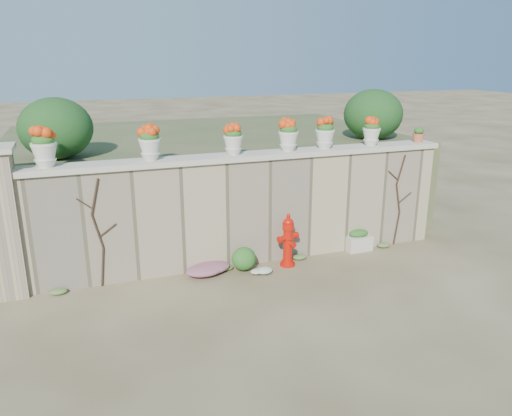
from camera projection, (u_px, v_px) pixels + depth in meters
name	position (u px, v px, depth m)	size (l,w,h in m)	color
ground	(282.00, 302.00, 8.05)	(80.00, 80.00, 0.00)	brown
stone_wall	(246.00, 211.00, 9.37)	(8.00, 0.40, 2.00)	tan
wall_cap	(246.00, 156.00, 9.06)	(8.10, 0.52, 0.10)	beige
gate_pillar	(0.00, 222.00, 7.96)	(0.72, 0.72, 2.48)	tan
raised_fill	(205.00, 174.00, 12.25)	(9.00, 6.00, 2.00)	#384C23
back_shrub_left	(56.00, 128.00, 8.97)	(1.30, 1.30, 1.10)	#143814
back_shrub_right	(373.00, 114.00, 11.09)	(1.30, 1.30, 1.10)	#143814
vine_left	(99.00, 232.00, 8.32)	(0.60, 0.04, 1.91)	black
vine_right	(399.00, 199.00, 10.22)	(0.60, 0.04, 1.91)	black
fire_hydrant	(288.00, 240.00, 9.30)	(0.44, 0.31, 1.02)	red
planter_box	(358.00, 241.00, 10.13)	(0.53, 0.32, 0.44)	beige
green_shrub	(247.00, 257.00, 9.11)	(0.59, 0.53, 0.56)	#1E5119
magenta_clump	(205.00, 267.00, 9.04)	(0.96, 0.64, 0.26)	#BB2582
white_flowers	(261.00, 270.00, 9.03)	(0.47, 0.38, 0.17)	white
urn_pot_0	(44.00, 148.00, 7.88)	(0.40, 0.40, 0.63)	beige
urn_pot_1	(150.00, 143.00, 8.41)	(0.38, 0.38, 0.59)	beige
urn_pot_2	(233.00, 139.00, 8.89)	(0.35, 0.35, 0.55)	beige
urn_pot_3	(288.00, 135.00, 9.23)	(0.37, 0.37, 0.58)	beige
urn_pot_4	(325.00, 133.00, 9.48)	(0.37, 0.37, 0.58)	beige
urn_pot_5	(372.00, 132.00, 9.81)	(0.35, 0.35, 0.55)	beige
terracotta_pot	(419.00, 136.00, 10.21)	(0.24, 0.24, 0.29)	#B85A38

